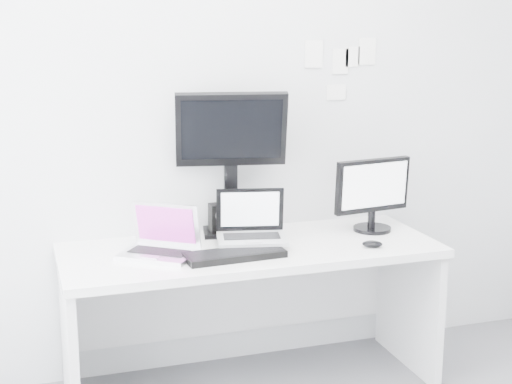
% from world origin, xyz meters
% --- Properties ---
extents(back_wall, '(3.60, 0.00, 3.60)m').
position_xyz_m(back_wall, '(0.00, 1.60, 1.35)').
color(back_wall, silver).
rests_on(back_wall, ground).
extents(desk, '(1.80, 0.70, 0.73)m').
position_xyz_m(desk, '(0.00, 1.25, 0.36)').
color(desk, white).
rests_on(desk, ground).
extents(macbook, '(0.42, 0.40, 0.25)m').
position_xyz_m(macbook, '(-0.46, 1.22, 0.85)').
color(macbook, silver).
rests_on(macbook, desk).
extents(speaker, '(0.10, 0.10, 0.16)m').
position_xyz_m(speaker, '(-0.10, 1.48, 0.81)').
color(speaker, black).
rests_on(speaker, desk).
extents(dell_laptop, '(0.38, 0.32, 0.27)m').
position_xyz_m(dell_laptop, '(0.01, 1.25, 0.87)').
color(dell_laptop, '#ADB0B4').
rests_on(dell_laptop, desk).
extents(rear_monitor, '(0.57, 0.30, 0.74)m').
position_xyz_m(rear_monitor, '(-0.03, 1.49, 1.10)').
color(rear_monitor, black).
rests_on(rear_monitor, desk).
extents(samsung_monitor, '(0.45, 0.25, 0.39)m').
position_xyz_m(samsung_monitor, '(0.68, 1.33, 0.92)').
color(samsung_monitor, black).
rests_on(samsung_monitor, desk).
extents(keyboard, '(0.47, 0.19, 0.03)m').
position_xyz_m(keyboard, '(-0.12, 1.10, 0.75)').
color(keyboard, black).
rests_on(keyboard, desk).
extents(mouse, '(0.11, 0.09, 0.03)m').
position_xyz_m(mouse, '(0.55, 1.06, 0.75)').
color(mouse, black).
rests_on(mouse, desk).
extents(wall_note_0, '(0.10, 0.00, 0.14)m').
position_xyz_m(wall_note_0, '(0.45, 1.59, 1.62)').
color(wall_note_0, white).
rests_on(wall_note_0, back_wall).
extents(wall_note_1, '(0.09, 0.00, 0.13)m').
position_xyz_m(wall_note_1, '(0.60, 1.59, 1.58)').
color(wall_note_1, white).
rests_on(wall_note_1, back_wall).
extents(wall_note_2, '(0.10, 0.00, 0.14)m').
position_xyz_m(wall_note_2, '(0.75, 1.59, 1.63)').
color(wall_note_2, white).
rests_on(wall_note_2, back_wall).
extents(wall_note_3, '(0.11, 0.00, 0.08)m').
position_xyz_m(wall_note_3, '(0.58, 1.59, 1.42)').
color(wall_note_3, white).
rests_on(wall_note_3, back_wall).
extents(wall_note_4, '(0.08, 0.00, 0.10)m').
position_xyz_m(wall_note_4, '(0.67, 1.59, 1.60)').
color(wall_note_4, white).
rests_on(wall_note_4, back_wall).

